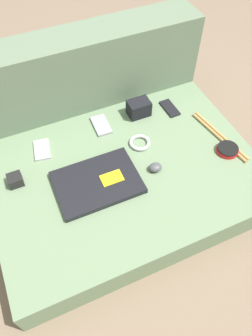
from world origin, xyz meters
TOP-DOWN VIEW (x-y plane):
  - ground_plane at (0.00, 0.00)m, footprint 8.00×8.00m
  - couch_seat at (0.00, 0.00)m, footprint 1.14×0.80m
  - couch_backrest at (0.00, 0.50)m, footprint 1.14×0.20m
  - laptop at (-0.13, -0.01)m, footprint 0.34×0.25m
  - computer_mouse at (0.12, -0.05)m, footprint 0.06×0.05m
  - speaker_puck at (0.45, -0.08)m, footprint 0.10×0.10m
  - phone_silver at (0.35, 0.26)m, footprint 0.06×0.12m
  - phone_black at (-0.30, 0.26)m, footprint 0.09×0.13m
  - phone_small at (-0.00, 0.29)m, footprint 0.08×0.13m
  - camera_pouch at (0.20, 0.29)m, footprint 0.10×0.08m
  - charger_brick at (-0.44, 0.13)m, footprint 0.06×0.06m
  - cable_coil at (0.12, 0.11)m, footprint 0.10×0.10m
  - drumstick_pair at (0.47, 0.00)m, footprint 0.09×0.35m

SIDE VIEW (x-z plane):
  - ground_plane at x=0.00m, z-range 0.00..0.00m
  - couch_seat at x=0.00m, z-range 0.00..0.15m
  - phone_silver at x=0.35m, z-range 0.15..0.16m
  - phone_black at x=-0.30m, z-range 0.15..0.16m
  - phone_small at x=0.00m, z-range 0.15..0.16m
  - drumstick_pair at x=0.47m, z-range 0.15..0.16m
  - cable_coil at x=0.12m, z-range 0.15..0.16m
  - laptop at x=-0.13m, z-range 0.15..0.17m
  - speaker_puck at x=0.45m, z-range 0.15..0.17m
  - computer_mouse at x=0.12m, z-range 0.15..0.18m
  - charger_brick at x=-0.44m, z-range 0.15..0.19m
  - camera_pouch at x=0.20m, z-range 0.15..0.22m
  - couch_backrest at x=0.00m, z-range 0.00..0.50m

